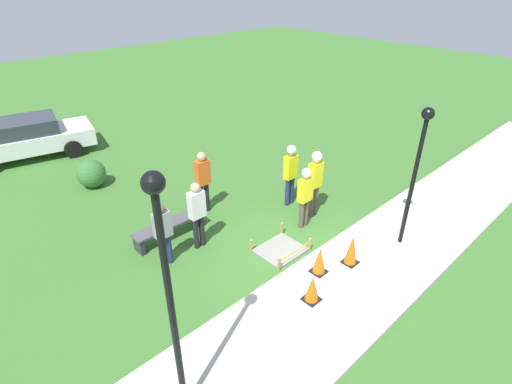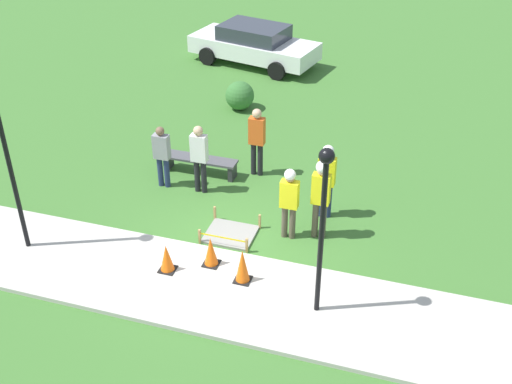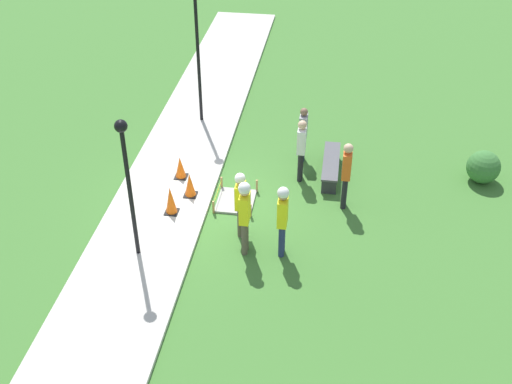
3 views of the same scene
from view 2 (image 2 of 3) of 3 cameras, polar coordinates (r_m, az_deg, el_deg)
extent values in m
plane|color=#3D702D|center=(14.08, -2.18, -5.54)|extent=(60.00, 60.00, 0.00)
cube|color=#BCB7AD|center=(13.14, -4.03, -8.60)|extent=(28.00, 2.53, 0.10)
cube|color=gray|center=(14.62, -2.29, -3.78)|extent=(1.10, 0.96, 0.06)
cube|color=tan|center=(14.33, -5.02, -3.96)|extent=(0.05, 0.05, 0.37)
cube|color=tan|center=(14.01, -0.83, -4.78)|extent=(0.05, 0.05, 0.37)
cube|color=tan|center=(15.05, -3.68, -1.91)|extent=(0.05, 0.05, 0.37)
cube|color=tan|center=(14.75, 0.33, -2.63)|extent=(0.05, 0.05, 0.37)
cube|color=yellow|center=(14.11, -2.96, -4.07)|extent=(1.10, 0.00, 0.04)
cube|color=black|center=(13.61, -7.85, -6.82)|extent=(0.34, 0.34, 0.02)
cone|color=orange|center=(13.42, -7.95, -5.78)|extent=(0.29, 0.29, 0.61)
cube|color=black|center=(13.67, -3.99, -6.35)|extent=(0.34, 0.34, 0.02)
cone|color=orange|center=(13.46, -4.04, -5.23)|extent=(0.29, 0.29, 0.65)
cube|color=black|center=(13.23, -1.19, -7.80)|extent=(0.34, 0.34, 0.02)
cone|color=orange|center=(12.99, -1.21, -6.51)|extent=(0.29, 0.29, 0.74)
cube|color=#2D2D33|center=(17.23, -7.76, 2.70)|extent=(0.12, 0.40, 0.40)
cube|color=#2D2D33|center=(16.62, -2.12, 1.81)|extent=(0.12, 0.40, 0.40)
cube|color=#4C4C51|center=(16.79, -5.03, 2.95)|extent=(1.99, 0.44, 0.06)
cylinder|color=navy|center=(15.13, 5.81, -0.67)|extent=(0.14, 0.14, 0.88)
cylinder|color=navy|center=(15.10, 6.47, -0.78)|extent=(0.14, 0.14, 0.88)
cube|color=yellow|center=(14.70, 6.31, 1.83)|extent=(0.40, 0.22, 0.69)
sphere|color=#A37A5B|center=(14.47, 6.42, 3.42)|extent=(0.24, 0.24, 0.24)
sphere|color=white|center=(14.44, 6.44, 3.65)|extent=(0.27, 0.27, 0.27)
cylinder|color=brown|center=(14.41, 5.28, -2.43)|extent=(0.14, 0.14, 0.91)
cylinder|color=brown|center=(14.38, 5.98, -2.55)|extent=(0.14, 0.14, 0.91)
cube|color=yellow|center=(13.94, 5.81, 0.27)|extent=(0.40, 0.22, 0.72)
sphere|color=tan|center=(13.69, 5.92, 1.98)|extent=(0.25, 0.25, 0.25)
sphere|color=white|center=(13.66, 5.93, 2.23)|extent=(0.28, 0.28, 0.28)
cylinder|color=brown|center=(14.39, 2.56, -2.60)|extent=(0.14, 0.14, 0.82)
cylinder|color=brown|center=(14.35, 3.25, -2.72)|extent=(0.14, 0.14, 0.82)
cube|color=yellow|center=(13.96, 2.99, -0.20)|extent=(0.40, 0.22, 0.65)
sphere|color=#A37A5B|center=(13.73, 3.04, 1.32)|extent=(0.22, 0.22, 0.22)
sphere|color=white|center=(13.70, 3.05, 1.54)|extent=(0.25, 0.25, 0.25)
cylinder|color=black|center=(16.70, -0.22, 3.00)|extent=(0.14, 0.14, 0.91)
cylinder|color=black|center=(16.66, 0.37, 2.91)|extent=(0.14, 0.14, 0.91)
cube|color=#E55B1E|center=(16.30, 0.08, 5.45)|extent=(0.40, 0.22, 0.72)
sphere|color=tan|center=(16.08, 0.08, 6.98)|extent=(0.25, 0.25, 0.25)
cylinder|color=black|center=(16.05, -5.25, 1.47)|extent=(0.14, 0.14, 0.88)
cylinder|color=black|center=(15.99, -4.66, 1.37)|extent=(0.14, 0.14, 0.88)
cube|color=silver|center=(15.62, -5.09, 3.91)|extent=(0.40, 0.22, 0.70)
sphere|color=tan|center=(15.41, -5.17, 5.44)|extent=(0.24, 0.24, 0.24)
cylinder|color=navy|center=(16.40, -8.50, 1.82)|extent=(0.14, 0.14, 0.81)
cylinder|color=navy|center=(16.33, -7.93, 1.73)|extent=(0.14, 0.14, 0.81)
cube|color=gray|center=(16.02, -8.41, 4.01)|extent=(0.40, 0.22, 0.64)
sphere|color=brown|center=(15.82, -8.54, 5.37)|extent=(0.22, 0.22, 0.22)
cylinder|color=black|center=(11.60, 5.80, -4.33)|extent=(0.10, 0.10, 3.29)
sphere|color=black|center=(10.66, 6.31, 3.19)|extent=(0.28, 0.28, 0.28)
cylinder|color=black|center=(13.99, -21.03, 2.08)|extent=(0.10, 0.10, 3.98)
cube|color=white|center=(23.88, -0.18, 12.74)|extent=(4.91, 2.74, 0.61)
cube|color=#2D333D|center=(23.69, -0.19, 14.01)|extent=(2.60, 2.04, 0.52)
cylinder|color=black|center=(24.10, 3.93, 12.08)|extent=(0.68, 0.37, 0.64)
cylinder|color=black|center=(22.60, 1.87, 10.74)|extent=(0.68, 0.37, 0.64)
cylinder|color=black|center=(25.40, -2.03, 13.21)|extent=(0.68, 0.37, 0.64)
cylinder|color=black|center=(23.98, -4.31, 11.97)|extent=(0.68, 0.37, 0.64)
sphere|color=#387033|center=(20.30, -1.45, 8.56)|extent=(0.91, 0.91, 0.91)
camera|label=1|loc=(11.74, -42.92, 12.24)|focal=28.00mm
camera|label=3|loc=(16.50, 58.53, 23.42)|focal=45.00mm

